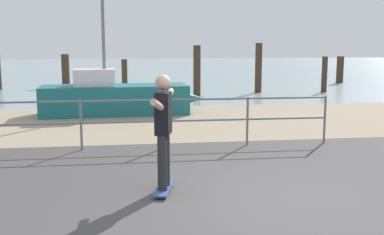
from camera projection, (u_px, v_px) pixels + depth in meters
The scene contains 13 objects.
ground_plane at pixel (280, 234), 5.40m from camera, with size 24.00×10.00×0.04m, color #474444.
beach_strip at pixel (188, 121), 13.22m from camera, with size 24.00×6.00×0.04m, color tan.
sea_surface at pixel (146, 68), 40.60m from camera, with size 72.00×50.00×0.04m, color #849EA3.
railing_fence at pixel (124, 116), 9.54m from camera, with size 8.66×0.05×1.05m.
sailboat at pixel (120, 98), 14.31m from camera, with size 5.00×1.61×5.31m.
skateboard at pixel (164, 188), 6.87m from camera, with size 0.39×0.82×0.08m.
skateboarder at pixel (163, 125), 6.72m from camera, with size 0.45×1.42×1.65m.
groyne_post_1 at pixel (66, 71), 23.26m from camera, with size 0.38×0.38×1.62m, color #422D1E.
groyne_post_2 at pixel (125, 75), 21.52m from camera, with size 0.26×0.26×1.43m, color #422D1E.
groyne_post_3 at pixel (197, 71), 18.88m from camera, with size 0.30×0.30×2.08m, color #422D1E.
groyne_post_4 at pixel (258, 68), 20.46m from camera, with size 0.30×0.30×2.17m, color #422D1E.
groyne_post_5 at pixel (324, 75), 20.60m from camera, with size 0.25×0.25×1.59m, color #422D1E.
groyne_post_6 at pixel (340, 70), 25.49m from camera, with size 0.38×0.38×1.45m, color #422D1E.
Camera 1 is at (-1.71, -5.93, 2.18)m, focal length 43.89 mm.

